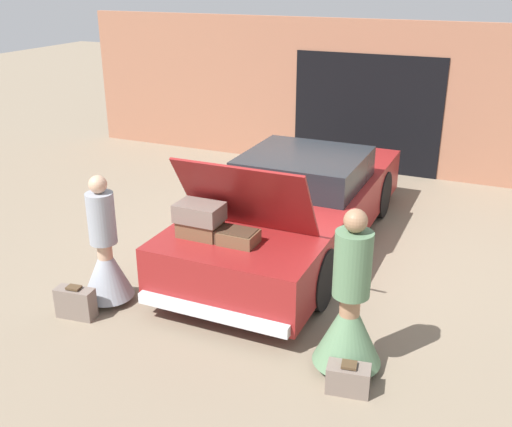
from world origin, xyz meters
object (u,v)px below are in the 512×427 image
object	(u,v)px
person_right	(349,315)
suitcase_beside_right_person	(348,378)
car	(296,206)
person_left	(106,258)
suitcase_beside_left_person	(76,303)

from	to	relation	value
person_right	suitcase_beside_right_person	bearing A→B (deg)	-155.94
car	person_left	world-z (taller)	car
suitcase_beside_right_person	person_right	bearing A→B (deg)	108.34
person_left	person_right	bearing A→B (deg)	76.38
person_left	suitcase_beside_left_person	distance (m)	0.59
suitcase_beside_left_person	suitcase_beside_right_person	distance (m)	3.12
car	suitcase_beside_right_person	world-z (taller)	car
car	person_right	size ratio (longest dim) A/B	3.04
person_left	suitcase_beside_left_person	xyz separation A→B (m)	(-0.11, -0.44, -0.37)
person_left	person_right	xyz separation A→B (m)	(2.89, -0.11, 0.04)
suitcase_beside_left_person	suitcase_beside_right_person	world-z (taller)	suitcase_beside_left_person
person_right	suitcase_beside_right_person	xyz separation A→B (m)	(0.11, -0.34, -0.45)
person_left	person_right	distance (m)	2.89
suitcase_beside_left_person	person_left	bearing A→B (deg)	75.47
person_right	suitcase_beside_left_person	world-z (taller)	person_right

